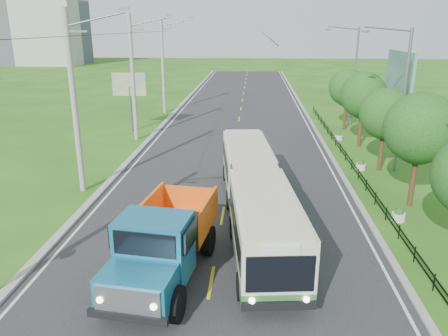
# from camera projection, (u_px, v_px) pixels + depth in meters

# --- Properties ---
(ground) EXTENTS (240.00, 240.00, 0.00)m
(ground) POSITION_uv_depth(u_px,v_px,m) (211.00, 282.00, 16.18)
(ground) COLOR #275714
(ground) RESTS_ON ground
(road) EXTENTS (14.00, 120.00, 0.02)m
(road) POSITION_uv_depth(u_px,v_px,m) (235.00, 144.00, 35.15)
(road) COLOR #28282B
(road) RESTS_ON ground
(curb_left) EXTENTS (0.40, 120.00, 0.15)m
(curb_left) POSITION_uv_depth(u_px,v_px,m) (147.00, 142.00, 35.59)
(curb_left) COLOR #9E9E99
(curb_left) RESTS_ON ground
(curb_right) EXTENTS (0.30, 120.00, 0.10)m
(curb_right) POSITION_uv_depth(u_px,v_px,m) (325.00, 145.00, 34.68)
(curb_right) COLOR #9E9E99
(curb_right) RESTS_ON ground
(edge_line_left) EXTENTS (0.12, 120.00, 0.00)m
(edge_line_left) POSITION_uv_depth(u_px,v_px,m) (153.00, 142.00, 35.57)
(edge_line_left) COLOR silver
(edge_line_left) RESTS_ON road
(edge_line_right) EXTENTS (0.12, 120.00, 0.00)m
(edge_line_right) POSITION_uv_depth(u_px,v_px,m) (318.00, 145.00, 34.72)
(edge_line_right) COLOR silver
(edge_line_right) RESTS_ON road
(centre_dash) EXTENTS (0.12, 2.20, 0.00)m
(centre_dash) POSITION_uv_depth(u_px,v_px,m) (211.00, 282.00, 16.17)
(centre_dash) COLOR yellow
(centre_dash) RESTS_ON road
(railing_right) EXTENTS (0.04, 40.00, 0.60)m
(railing_right) POSITION_uv_depth(u_px,v_px,m) (352.00, 165.00, 28.85)
(railing_right) COLOR black
(railing_right) RESTS_ON ground
(pole_near) EXTENTS (3.51, 0.32, 10.00)m
(pole_near) POSITION_uv_depth(u_px,v_px,m) (75.00, 103.00, 23.67)
(pole_near) COLOR gray
(pole_near) RESTS_ON ground
(pole_mid) EXTENTS (3.51, 0.32, 10.00)m
(pole_mid) POSITION_uv_depth(u_px,v_px,m) (133.00, 78.00, 35.06)
(pole_mid) COLOR gray
(pole_mid) RESTS_ON ground
(pole_far) EXTENTS (3.51, 0.32, 10.00)m
(pole_far) POSITION_uv_depth(u_px,v_px,m) (163.00, 65.00, 46.44)
(pole_far) COLOR gray
(pole_far) RESTS_ON ground
(tree_third) EXTENTS (3.60, 3.62, 6.00)m
(tree_third) POSITION_uv_depth(u_px,v_px,m) (420.00, 131.00, 22.03)
(tree_third) COLOR #382314
(tree_third) RESTS_ON ground
(tree_fourth) EXTENTS (3.24, 3.31, 5.40)m
(tree_fourth) POSITION_uv_depth(u_px,v_px,m) (385.00, 116.00, 27.85)
(tree_fourth) COLOR #382314
(tree_fourth) RESTS_ON ground
(tree_fifth) EXTENTS (3.48, 3.52, 5.80)m
(tree_fifth) POSITION_uv_depth(u_px,v_px,m) (364.00, 97.00, 33.46)
(tree_fifth) COLOR #382314
(tree_fifth) RESTS_ON ground
(tree_back) EXTENTS (3.30, 3.36, 5.50)m
(tree_back) POSITION_uv_depth(u_px,v_px,m) (348.00, 89.00, 39.21)
(tree_back) COLOR #382314
(tree_back) RESTS_ON ground
(streetlight_mid) EXTENTS (3.02, 0.20, 9.07)m
(streetlight_mid) POSITION_uv_depth(u_px,v_px,m) (401.00, 96.00, 27.26)
(streetlight_mid) COLOR slate
(streetlight_mid) RESTS_ON ground
(streetlight_far) EXTENTS (3.02, 0.20, 9.07)m
(streetlight_far) POSITION_uv_depth(u_px,v_px,m) (353.00, 73.00, 40.54)
(streetlight_far) COLOR slate
(streetlight_far) RESTS_ON ground
(planter_near) EXTENTS (0.64, 0.64, 0.67)m
(planter_near) POSITION_uv_depth(u_px,v_px,m) (399.00, 215.00, 21.23)
(planter_near) COLOR silver
(planter_near) RESTS_ON ground
(planter_mid) EXTENTS (0.64, 0.64, 0.67)m
(planter_mid) POSITION_uv_depth(u_px,v_px,m) (361.00, 166.00, 28.82)
(planter_mid) COLOR silver
(planter_mid) RESTS_ON ground
(planter_far) EXTENTS (0.64, 0.64, 0.67)m
(planter_far) POSITION_uv_depth(u_px,v_px,m) (339.00, 136.00, 36.41)
(planter_far) COLOR silver
(planter_far) RESTS_ON ground
(billboard_left) EXTENTS (3.00, 0.20, 5.20)m
(billboard_left) POSITION_uv_depth(u_px,v_px,m) (129.00, 88.00, 38.36)
(billboard_left) COLOR slate
(billboard_left) RESTS_ON ground
(billboard_right) EXTENTS (0.24, 6.00, 7.30)m
(billboard_right) POSITION_uv_depth(u_px,v_px,m) (399.00, 78.00, 32.71)
(billboard_right) COLOR slate
(billboard_right) RESTS_ON ground
(apartment_near) EXTENTS (28.00, 14.00, 30.00)m
(apartment_near) POSITION_uv_depth(u_px,v_px,m) (21.00, 0.00, 105.21)
(apartment_near) COLOR #B7B2A3
(apartment_near) RESTS_ON ground
(bus) EXTENTS (3.96, 14.99, 2.86)m
(bus) POSITION_uv_depth(u_px,v_px,m) (255.00, 190.00, 20.46)
(bus) COLOR #2C6F30
(bus) RESTS_ON ground
(dump_truck) EXTENTS (3.47, 7.15, 2.89)m
(dump_truck) POSITION_uv_depth(u_px,v_px,m) (164.00, 238.00, 16.02)
(dump_truck) COLOR #156082
(dump_truck) RESTS_ON ground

